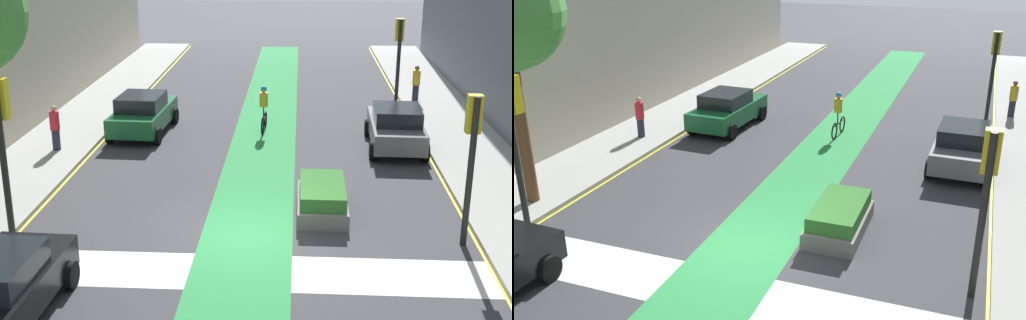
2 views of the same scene
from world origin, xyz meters
The scene contains 14 objects.
ground_plane centered at (0.00, 0.00, 0.00)m, with size 120.00×120.00×0.00m, color #38383D.
bike_lane_paint centered at (0.07, 0.00, 0.00)m, with size 2.40×60.00×0.01m, color #2D8C47.
crosswalk_band centered at (0.00, -2.00, 0.00)m, with size 12.00×1.80×0.01m, color silver.
curb_stripe_left centered at (-6.00, 0.00, 0.01)m, with size 0.16×60.00×0.01m, color yellow.
curb_stripe_right centered at (6.00, 0.00, 0.01)m, with size 0.16×60.00×0.01m, color yellow.
traffic_signal_near_right centered at (5.59, -0.04, 2.72)m, with size 0.35×0.52×3.85m.
traffic_signal_near_left centered at (-5.49, -1.48, 3.09)m, with size 0.35×0.52×4.41m.
traffic_signal_far_right centered at (5.61, 13.66, 2.78)m, with size 0.35×0.52×3.95m.
car_grey_right_far centered at (4.88, 7.92, 0.80)m, with size 2.13×4.25×1.57m.
car_green_left_far centered at (-4.66, 9.27, 0.80)m, with size 2.19×4.28×1.57m.
cyclist_in_lane centered at (0.01, 9.73, 0.97)m, with size 0.32×1.73×1.86m.
pedestrian_sidewalk_right_a centered at (6.63, 14.64, 0.97)m, with size 0.34×0.34×1.61m.
pedestrian_sidewalk_left_a centered at (-7.17, 6.51, 0.97)m, with size 0.34×0.34×1.61m.
median_planter centered at (2.07, 1.77, 0.40)m, with size 1.38×2.73×0.85m.
Camera 1 is at (1.34, -16.57, 7.70)m, focal length 48.96 mm.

